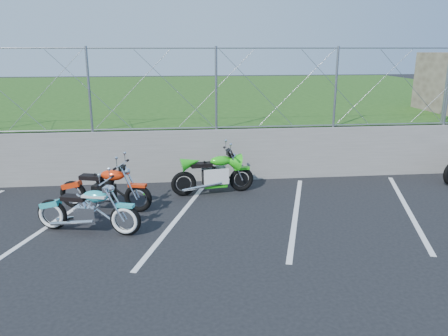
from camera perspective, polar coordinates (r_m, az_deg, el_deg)
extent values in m
plane|color=black|center=(7.87, -5.93, -9.18)|extent=(90.00, 90.00, 0.00)
cube|color=slate|center=(10.97, -6.20, 1.60)|extent=(30.00, 0.22, 1.30)
cube|color=#204713|center=(20.82, -6.33, 8.23)|extent=(30.00, 20.00, 1.30)
cylinder|color=gray|center=(10.65, -6.62, 15.30)|extent=(28.00, 0.03, 0.03)
cylinder|color=gray|center=(10.83, -6.31, 5.20)|extent=(28.00, 0.03, 0.03)
cube|color=silver|center=(9.12, -21.36, -6.65)|extent=(1.49, 4.31, 0.01)
cube|color=silver|center=(8.79, -6.00, -6.43)|extent=(1.49, 4.31, 0.01)
cube|color=silver|center=(9.10, 9.36, -5.77)|extent=(1.49, 4.31, 0.01)
cube|color=silver|center=(10.00, 22.78, -4.84)|extent=(1.49, 4.31, 0.01)
torus|color=black|center=(8.70, -21.50, -5.66)|extent=(0.59, 0.26, 0.59)
torus|color=black|center=(8.05, -12.74, -6.64)|extent=(0.59, 0.26, 0.59)
cube|color=silver|center=(8.34, -17.44, -5.74)|extent=(0.46, 0.36, 0.30)
ellipsoid|color=#2CAAB0|center=(8.13, -16.42, -3.54)|extent=(0.51, 0.34, 0.21)
cube|color=black|center=(8.35, -19.00, -3.71)|extent=(0.49, 0.33, 0.08)
cube|color=#2CAAB0|center=(7.95, -12.86, -4.81)|extent=(0.36, 0.23, 0.05)
cylinder|color=silver|center=(7.96, -15.30, -1.73)|extent=(0.21, 0.62, 0.02)
torus|color=black|center=(9.70, -19.06, -3.26)|extent=(0.60, 0.27, 0.59)
torus|color=black|center=(9.11, -11.15, -3.89)|extent=(0.60, 0.27, 0.59)
cube|color=black|center=(9.36, -15.38, -3.07)|extent=(0.49, 0.38, 0.32)
ellipsoid|color=red|center=(9.16, -14.36, -0.91)|extent=(0.55, 0.36, 0.22)
cube|color=black|center=(9.37, -16.88, -1.15)|extent=(0.52, 0.35, 0.09)
cube|color=red|center=(9.02, -11.24, -2.24)|extent=(0.39, 0.24, 0.06)
cylinder|color=silver|center=(9.02, -13.29, 0.43)|extent=(0.22, 0.66, 0.03)
torus|color=black|center=(9.92, -5.29, -2.06)|extent=(0.59, 0.19, 0.58)
torus|color=black|center=(10.22, 2.29, -1.48)|extent=(0.59, 0.19, 0.58)
cube|color=black|center=(10.01, -1.55, -1.25)|extent=(0.48, 0.33, 0.33)
ellipsoid|color=#26C718|center=(9.96, -0.38, 0.96)|extent=(0.54, 0.31, 0.22)
cube|color=black|center=(9.88, -2.98, 0.41)|extent=(0.51, 0.30, 0.09)
cube|color=#26C718|center=(10.14, 2.31, -0.03)|extent=(0.38, 0.20, 0.06)
cylinder|color=silver|center=(9.94, 0.55, 2.26)|extent=(0.13, 0.69, 0.03)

